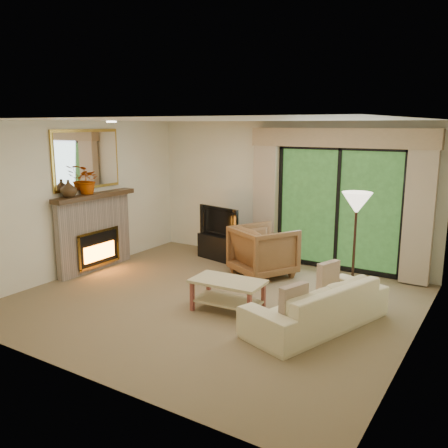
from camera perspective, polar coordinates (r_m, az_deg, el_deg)
The scene contains 22 objects.
floor at distance 7.05m, azimuth -1.31°, elevation -9.21°, with size 5.50×5.50×0.00m, color #806B4C.
ceiling at distance 6.58m, azimuth -1.42°, elevation 12.43°, with size 5.50×5.50×0.00m, color white.
wall_back at distance 8.86m, azimuth 7.57°, elevation 3.75°, with size 5.00×5.00×0.00m, color #F5EBCA.
wall_front at distance 4.86m, azimuth -17.81°, elevation -3.47°, with size 5.00×5.00×0.00m, color #F5EBCA.
wall_left at distance 8.50m, azimuth -17.07°, elevation 2.99°, with size 5.00×5.00×0.00m, color #F5EBCA.
wall_right at distance 5.70m, azimuth 22.44°, elevation -1.57°, with size 5.00×5.00×0.00m, color #F5EBCA.
fireplace at distance 8.65m, azimuth -15.31°, elevation -0.91°, with size 0.24×1.70×1.37m, color gray, non-canonical shape.
mirror at distance 8.54m, azimuth -16.16°, elevation 7.47°, with size 0.07×1.45×1.02m, color #B79037, non-canonical shape.
sliding_door at distance 8.49m, azimuth 13.55°, elevation 1.80°, with size 2.26×0.10×2.16m, color black, non-canonical shape.
curtain_left at distance 8.88m, azimuth 5.07°, elevation 3.18°, with size 0.45×0.18×2.35m, color tan.
curtain_right at distance 8.05m, azimuth 22.46°, elevation 1.41°, with size 0.45×0.18×2.35m, color tan.
cornice at distance 8.28m, azimuth 13.76°, elevation 10.05°, with size 3.20×0.24×0.32m, color tan.
media_console at distance 9.09m, azimuth -0.22°, elevation -2.79°, with size 0.94×0.42×0.47m, color black.
tv at distance 8.98m, azimuth -0.22°, elevation 0.39°, with size 0.97×0.13×0.56m, color black.
armchair at distance 8.10m, azimuth 4.76°, elevation -3.24°, with size 0.92×0.94×0.86m, color brown.
sofa at distance 6.23m, azimuth 11.09°, elevation -9.44°, with size 2.03×0.79×0.59m, color beige.
pillow_near at distance 5.67m, azimuth 8.37°, elevation -9.21°, with size 0.11×0.40×0.40m, color brown.
pillow_far at distance 6.70m, azimuth 12.43°, elevation -6.06°, with size 0.10×0.38×0.38m, color brown.
coffee_table at distance 6.61m, azimuth 0.46°, elevation -8.60°, with size 1.00×0.55×0.45m, color tan, non-canonical shape.
floor_lamp at distance 7.10m, azimuth 15.40°, elevation -2.71°, with size 0.43×0.43×1.60m, color white, non-canonical shape.
vase at distance 8.16m, azimuth -18.20°, elevation 4.07°, with size 0.27×0.27×0.28m, color #3B2715.
branches at distance 8.42m, azimuth -16.09°, elevation 5.14°, with size 0.44×0.38×0.49m, color #A73E04.
Camera 1 is at (3.62, -5.49, 2.54)m, focal length 38.00 mm.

